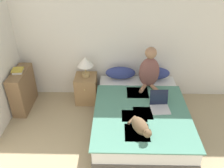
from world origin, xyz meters
TOP-DOWN VIEW (x-y plane):
  - wall_back at (0.00, 3.75)m, footprint 5.24×0.05m
  - bed at (0.21, 2.65)m, footprint 1.51×2.04m
  - pillow_near at (-0.12, 3.54)m, footprint 0.58×0.23m
  - pillow_far at (0.54, 3.54)m, footprint 0.58×0.23m
  - person_sitting at (0.39, 3.26)m, footprint 0.37×0.36m
  - cat_tabby at (0.15, 2.04)m, footprint 0.34×0.54m
  - laptop_open at (0.50, 2.60)m, footprint 0.32×0.34m
  - nightstand at (-0.80, 3.45)m, footprint 0.41×0.46m
  - table_lamp at (-0.79, 3.48)m, footprint 0.30×0.30m
  - bookshelf at (-1.97, 3.22)m, footprint 0.25×0.75m
  - book_stack_top at (-1.97, 3.22)m, footprint 0.21×0.24m

SIDE VIEW (x-z plane):
  - bed at x=0.21m, z-range 0.00..0.47m
  - nightstand at x=-0.80m, z-range 0.00..0.55m
  - bookshelf at x=-1.97m, z-range 0.00..0.77m
  - laptop_open at x=0.50m, z-range 0.39..0.66m
  - cat_tabby at x=0.15m, z-range 0.47..0.67m
  - pillow_near at x=-0.12m, z-range 0.47..0.72m
  - pillow_far at x=0.54m, z-range 0.47..0.72m
  - book_stack_top at x=-1.97m, z-range 0.77..0.83m
  - person_sitting at x=0.39m, z-range 0.42..1.20m
  - table_lamp at x=-0.79m, z-range 0.64..1.03m
  - wall_back at x=0.00m, z-range 0.00..2.55m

